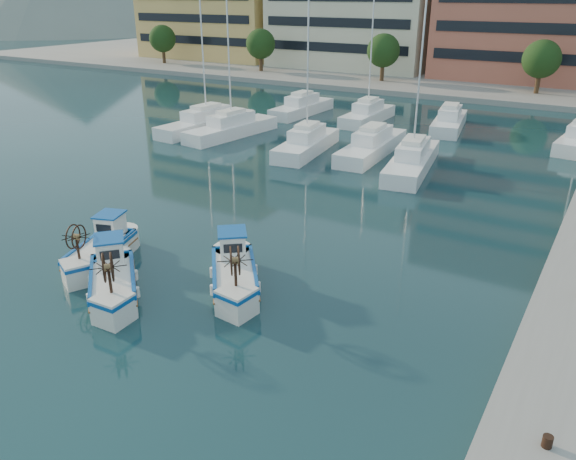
{
  "coord_description": "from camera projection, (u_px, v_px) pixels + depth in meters",
  "views": [
    {
      "loc": [
        13.05,
        -13.55,
        10.84
      ],
      "look_at": [
        1.69,
        5.18,
        1.5
      ],
      "focal_mm": 35.0,
      "sensor_mm": 36.0,
      "label": 1
    }
  ],
  "objects": [
    {
      "name": "ground",
      "position": [
        178.0,
        303.0,
        21.14
      ],
      "size": [
        300.0,
        300.0,
        0.0
      ],
      "primitive_type": "plane",
      "color": "#1B4548",
      "rests_on": "ground"
    },
    {
      "name": "yacht_marina",
      "position": [
        379.0,
        134.0,
        44.1
      ],
      "size": [
        38.69,
        22.02,
        11.5
      ],
      "color": "white",
      "rests_on": "ground"
    },
    {
      "name": "fishing_boat_a",
      "position": [
        102.0,
        248.0,
        24.06
      ],
      "size": [
        2.72,
        4.05,
        2.45
      ],
      "rotation": [
        0.0,
        0.0,
        0.33
      ],
      "color": "silver",
      "rests_on": "ground"
    },
    {
      "name": "fishing_boat_c",
      "position": [
        234.0,
        272.0,
        22.0
      ],
      "size": [
        3.79,
        4.14,
        2.59
      ],
      "rotation": [
        0.0,
        0.0,
        0.68
      ],
      "color": "silver",
      "rests_on": "ground"
    },
    {
      "name": "fishing_boat_b",
      "position": [
        113.0,
        278.0,
        21.49
      ],
      "size": [
        4.01,
        3.87,
        2.56
      ],
      "rotation": [
        0.0,
        0.0,
        0.83
      ],
      "color": "silver",
      "rests_on": "ground"
    },
    {
      "name": "hill_west",
      "position": [
        73.0,
        29.0,
        174.43
      ],
      "size": [
        180.0,
        180.0,
        60.0
      ],
      "primitive_type": "cone",
      "color": "slate",
      "rests_on": "ground"
    }
  ]
}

